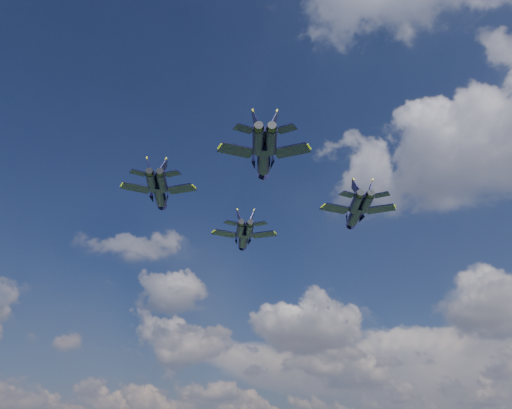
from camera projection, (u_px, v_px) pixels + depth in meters
The scene contains 4 objects.
jet_lead at pixel (243, 239), 117.17m from camera, with size 14.05×15.70×4.06m.
jet_left at pixel (160, 195), 98.48m from camera, with size 13.56×15.32×3.95m.
jet_right at pixel (355, 215), 101.09m from camera, with size 13.64×16.03×4.08m.
jet_slot at pixel (264, 159), 79.90m from camera, with size 13.04×15.66×3.95m.
Camera 1 is at (51.61, -68.38, 17.49)m, focal length 40.00 mm.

